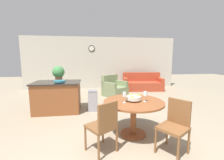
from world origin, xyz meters
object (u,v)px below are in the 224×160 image
(armchair, at_px, (114,89))
(teal_bowl, at_px, (60,81))
(wine_glass_left, at_px, (124,95))
(fruit_bowl, at_px, (134,98))
(couch, at_px, (142,84))
(dining_chair_near_left, at_px, (103,124))
(potted_plant, at_px, (58,73))
(kitchen_island, at_px, (58,97))
(wine_glass_right, at_px, (145,94))
(dining_chair_near_right, at_px, (175,124))
(trash_bin, at_px, (93,100))
(dining_table, at_px, (133,109))

(armchair, bearing_deg, teal_bowl, -172.03)
(wine_glass_left, distance_m, teal_bowl, 2.20)
(fruit_bowl, xyz_separation_m, couch, (1.73, 4.36, -0.50))
(dining_chair_near_left, bearing_deg, potted_plant, 82.07)
(couch, bearing_deg, armchair, -142.01)
(fruit_bowl, distance_m, potted_plant, 2.71)
(dining_chair_near_left, distance_m, fruit_bowl, 0.90)
(fruit_bowl, xyz_separation_m, potted_plant, (-1.86, 1.94, 0.36))
(kitchen_island, bearing_deg, wine_glass_left, -46.99)
(couch, xyz_separation_m, armchair, (-1.61, -1.00, 0.00))
(kitchen_island, height_order, armchair, kitchen_island)
(wine_glass_left, relative_size, teal_bowl, 0.65)
(dining_chair_near_left, xyz_separation_m, wine_glass_right, (0.88, 0.45, 0.38))
(fruit_bowl, height_order, kitchen_island, kitchen_island)
(potted_plant, bearing_deg, dining_chair_near_right, -47.51)
(fruit_bowl, height_order, trash_bin, fruit_bowl)
(dining_chair_near_left, height_order, teal_bowl, teal_bowl)
(dining_chair_near_left, height_order, dining_chair_near_right, same)
(potted_plant, height_order, trash_bin, potted_plant)
(kitchen_island, height_order, trash_bin, kitchen_island)
(potted_plant, xyz_separation_m, armchair, (1.97, 1.42, -0.86))
(armchair, bearing_deg, potted_plant, 178.78)
(dining_chair_near_right, height_order, potted_plant, potted_plant)
(wine_glass_right, xyz_separation_m, armchair, (-0.10, 3.44, -0.59))
(wine_glass_right, xyz_separation_m, teal_bowl, (-1.96, 1.58, 0.06))
(dining_chair_near_right, bearing_deg, armchair, -27.79)
(armchair, bearing_deg, wine_glass_right, -125.41)
(dining_chair_near_right, bearing_deg, wine_glass_left, 17.87)
(dining_chair_near_right, bearing_deg, couch, -47.08)
(wine_glass_right, bearing_deg, potted_plant, 135.75)
(wine_glass_right, relative_size, couch, 0.10)
(trash_bin, height_order, couch, couch)
(potted_plant, bearing_deg, fruit_bowl, -46.22)
(dining_chair_near_right, height_order, trash_bin, dining_chair_near_right)
(potted_plant, distance_m, trash_bin, 1.38)
(dining_table, xyz_separation_m, wine_glass_left, (-0.21, -0.08, 0.32))
(dining_table, distance_m, armchair, 3.37)
(potted_plant, height_order, armchair, potted_plant)
(dining_chair_near_left, height_order, fruit_bowl, dining_chair_near_left)
(couch, bearing_deg, dining_table, -105.42)
(wine_glass_right, bearing_deg, couch, 71.16)
(dining_table, height_order, armchair, armchair)
(fruit_bowl, relative_size, armchair, 0.26)
(dining_chair_near_right, bearing_deg, dining_chair_near_left, 49.84)
(kitchen_island, distance_m, couch, 4.48)
(dining_chair_near_right, relative_size, fruit_bowl, 3.01)
(dining_chair_near_left, relative_size, dining_chair_near_right, 1.00)
(wine_glass_left, height_order, kitchen_island, wine_glass_left)
(dining_chair_near_right, distance_m, wine_glass_left, 1.02)
(dining_chair_near_right, relative_size, potted_plant, 1.98)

